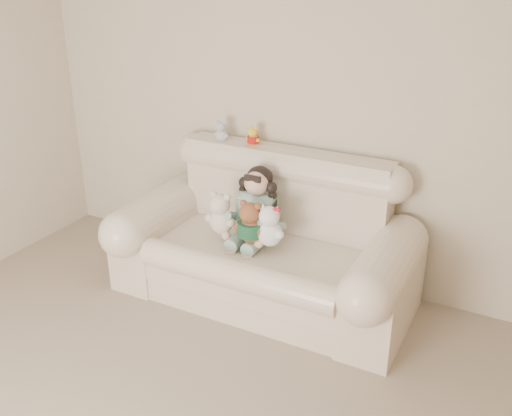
{
  "coord_description": "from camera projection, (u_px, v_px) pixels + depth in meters",
  "views": [
    {
      "loc": [
        1.53,
        -1.2,
        2.3
      ],
      "look_at": [
        -0.1,
        1.9,
        0.75
      ],
      "focal_mm": 40.37,
      "sensor_mm": 36.0,
      "label": 1
    }
  ],
  "objects": [
    {
      "name": "grey_mini_plush",
      "position": [
        221.0,
        129.0,
        4.27
      ],
      "size": [
        0.13,
        0.1,
        0.19
      ],
      "primitive_type": null,
      "rotation": [
        0.0,
        0.0,
        -0.08
      ],
      "color": "silver",
      "rests_on": "sofa"
    },
    {
      "name": "brown_teddy",
      "position": [
        251.0,
        218.0,
        3.85
      ],
      "size": [
        0.26,
        0.22,
        0.36
      ],
      "primitive_type": null,
      "rotation": [
        0.0,
        0.0,
        -0.23
      ],
      "color": "brown",
      "rests_on": "sofa"
    },
    {
      "name": "seated_child",
      "position": [
        257.0,
        204.0,
        4.03
      ],
      "size": [
        0.37,
        0.44,
        0.55
      ],
      "primitive_type": null,
      "rotation": [
        0.0,
        0.0,
        0.12
      ],
      "color": "#287059",
      "rests_on": "sofa"
    },
    {
      "name": "wall_back",
      "position": [
        309.0,
        109.0,
        4.05
      ],
      "size": [
        4.5,
        0.0,
        4.5
      ],
      "primitive_type": "plane",
      "rotation": [
        1.57,
        0.0,
        0.0
      ],
      "color": "#BEB697",
      "rests_on": "ground"
    },
    {
      "name": "white_cat",
      "position": [
        270.0,
        222.0,
        3.81
      ],
      "size": [
        0.25,
        0.22,
        0.35
      ],
      "primitive_type": null,
      "rotation": [
        0.0,
        0.0,
        0.22
      ],
      "color": "white",
      "rests_on": "sofa"
    },
    {
      "name": "yellow_mini_bear",
      "position": [
        253.0,
        134.0,
        4.18
      ],
      "size": [
        0.14,
        0.12,
        0.17
      ],
      "primitive_type": null,
      "rotation": [
        0.0,
        0.0,
        0.39
      ],
      "color": "yellow",
      "rests_on": "sofa"
    },
    {
      "name": "sofa",
      "position": [
        263.0,
        234.0,
        4.01
      ],
      "size": [
        2.1,
        0.95,
        1.03
      ],
      "primitive_type": null,
      "color": "beige",
      "rests_on": "floor"
    },
    {
      "name": "cream_teddy",
      "position": [
        221.0,
        209.0,
        3.98
      ],
      "size": [
        0.28,
        0.25,
        0.36
      ],
      "primitive_type": null,
      "rotation": [
        0.0,
        0.0,
        -0.37
      ],
      "color": "beige",
      "rests_on": "sofa"
    }
  ]
}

